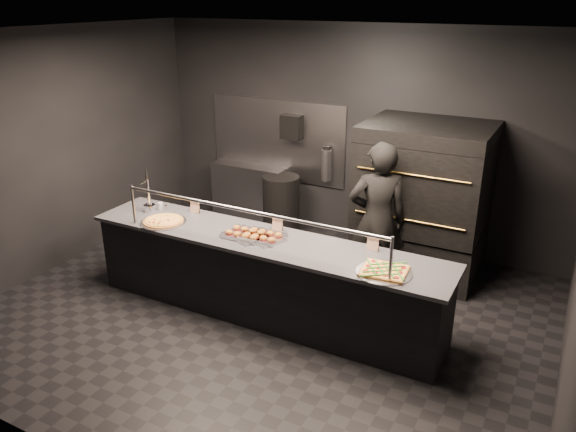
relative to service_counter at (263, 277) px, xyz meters
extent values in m
plane|color=black|center=(0.00, 0.00, -0.46)|extent=(6.00, 6.00, 0.00)
plane|color=black|center=(0.00, 0.00, 2.54)|extent=(6.00, 6.00, 0.00)
cube|color=black|center=(0.00, 2.50, 1.04)|extent=(6.00, 0.04, 3.00)
cube|color=black|center=(0.00, -2.50, 1.04)|extent=(6.00, 0.04, 3.00)
cube|color=black|center=(-3.00, 0.00, 1.04)|extent=(0.04, 5.00, 3.00)
cube|color=#99999E|center=(-1.20, 2.48, 0.84)|extent=(2.20, 0.02, 1.20)
cube|color=black|center=(0.00, 0.00, -0.02)|extent=(4.00, 0.70, 0.88)
cube|color=#38383E|center=(0.00, 0.00, 0.44)|extent=(4.10, 0.78, 0.04)
cylinder|color=#99999E|center=(-1.50, -0.30, 0.68)|extent=(0.03, 0.03, 0.45)
cylinder|color=#99999E|center=(1.50, -0.30, 0.68)|extent=(0.03, 0.03, 0.45)
cylinder|color=#99999E|center=(0.00, -0.30, 0.88)|extent=(3.00, 0.04, 0.04)
cube|color=black|center=(1.20, 1.90, -0.16)|extent=(1.50, 1.15, 0.60)
cube|color=black|center=(1.20, 1.90, 0.44)|extent=(1.50, 1.20, 0.55)
cube|color=black|center=(1.20, 1.90, 0.99)|extent=(1.50, 1.20, 0.55)
cube|color=black|center=(1.20, 1.90, 1.36)|extent=(1.50, 1.20, 0.18)
cylinder|color=gold|center=(1.20, 1.28, 0.44)|extent=(1.30, 0.02, 0.02)
cylinder|color=gold|center=(1.20, 1.28, 0.99)|extent=(1.30, 0.02, 0.02)
cube|color=#99999E|center=(-1.60, 2.32, -0.01)|extent=(1.20, 0.35, 0.90)
cube|color=black|center=(-0.90, 2.39, 1.09)|extent=(0.30, 0.20, 0.35)
cylinder|color=#B2B2B7|center=(-0.35, 2.40, 0.59)|extent=(0.14, 0.14, 0.45)
cube|color=black|center=(-0.35, 2.40, 0.84)|extent=(0.10, 0.06, 0.06)
cylinder|color=silver|center=(-1.60, 0.06, 0.50)|extent=(0.14, 0.14, 0.08)
cylinder|color=silver|center=(-1.60, 0.06, 0.68)|extent=(0.05, 0.05, 0.36)
cylinder|color=silver|center=(-1.60, -0.02, 0.84)|extent=(0.02, 0.10, 0.02)
cone|color=black|center=(-1.60, 0.06, 0.93)|extent=(0.05, 0.05, 0.14)
cylinder|color=silver|center=(-1.22, -0.14, 0.46)|extent=(0.52, 0.52, 0.01)
cylinder|color=#BB833C|center=(-1.22, -0.14, 0.47)|extent=(0.45, 0.45, 0.02)
cylinder|color=#FFC753|center=(-1.22, -0.14, 0.49)|extent=(0.40, 0.40, 0.01)
cube|color=silver|center=(-0.20, -0.03, 0.47)|extent=(0.53, 0.45, 0.02)
ellipsoid|color=#9F6E22|center=(-0.35, -0.11, 0.50)|extent=(0.08, 0.08, 0.05)
ellipsoid|color=#9F6E22|center=(-0.35, 0.04, 0.50)|extent=(0.08, 0.08, 0.05)
ellipsoid|color=#9F6E22|center=(-0.25, -0.11, 0.50)|extent=(0.08, 0.08, 0.05)
ellipsoid|color=#9F6E22|center=(-0.25, 0.04, 0.50)|extent=(0.08, 0.08, 0.05)
ellipsoid|color=#9F6E22|center=(-0.15, -0.11, 0.50)|extent=(0.08, 0.08, 0.05)
ellipsoid|color=#9F6E22|center=(-0.15, 0.04, 0.50)|extent=(0.08, 0.08, 0.05)
ellipsoid|color=#9F6E22|center=(-0.05, -0.11, 0.50)|extent=(0.08, 0.08, 0.05)
ellipsoid|color=#9F6E22|center=(-0.05, 0.04, 0.50)|extent=(0.08, 0.08, 0.05)
cube|color=silver|center=(0.00, 0.00, 0.47)|extent=(0.52, 0.45, 0.02)
ellipsoid|color=#9F6E22|center=(-0.15, -0.07, 0.50)|extent=(0.08, 0.08, 0.05)
ellipsoid|color=#9F6E22|center=(-0.15, 0.08, 0.50)|extent=(0.08, 0.08, 0.05)
ellipsoid|color=#9F6E22|center=(-0.05, -0.07, 0.50)|extent=(0.08, 0.08, 0.05)
ellipsoid|color=#9F6E22|center=(-0.05, 0.08, 0.50)|extent=(0.08, 0.08, 0.05)
ellipsoid|color=#9F6E22|center=(0.05, -0.07, 0.50)|extent=(0.08, 0.08, 0.05)
ellipsoid|color=#9F6E22|center=(0.05, 0.08, 0.50)|extent=(0.08, 0.08, 0.05)
ellipsoid|color=#9F6E22|center=(0.15, -0.07, 0.50)|extent=(0.08, 0.08, 0.05)
ellipsoid|color=#9F6E22|center=(0.15, 0.08, 0.50)|extent=(0.08, 0.08, 0.05)
cylinder|color=silver|center=(1.40, -0.15, 0.46)|extent=(0.53, 0.53, 0.01)
cube|color=#BB833C|center=(1.40, -0.15, 0.48)|extent=(0.45, 0.41, 0.02)
cube|color=#FFC753|center=(1.40, -0.15, 0.49)|extent=(0.42, 0.38, 0.01)
cube|color=#39912B|center=(1.40, -0.15, 0.50)|extent=(0.40, 0.36, 0.01)
cylinder|color=silver|center=(-1.52, 0.16, 0.50)|extent=(0.05, 0.05, 0.09)
cylinder|color=silver|center=(-1.43, 0.16, 0.49)|extent=(0.04, 0.04, 0.07)
cube|color=white|center=(-1.09, 0.28, 0.53)|extent=(0.12, 0.04, 0.15)
cube|color=white|center=(0.03, 0.28, 0.53)|extent=(0.12, 0.04, 0.15)
cube|color=white|center=(1.13, 0.28, 0.53)|extent=(0.12, 0.04, 0.15)
cylinder|color=black|center=(-0.90, 2.06, -0.02)|extent=(0.54, 0.54, 0.90)
imported|color=black|center=(0.90, 1.06, 0.46)|extent=(0.80, 0.71, 1.85)
camera|label=1|loc=(2.80, -4.68, 2.88)|focal=35.00mm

